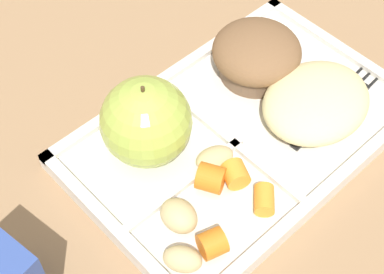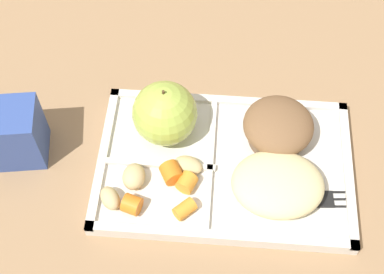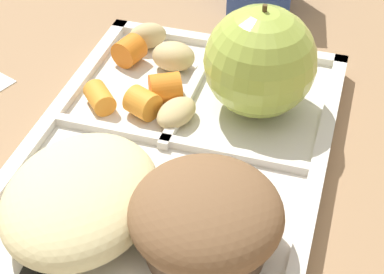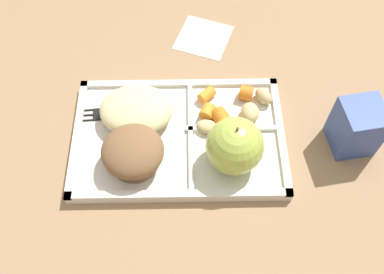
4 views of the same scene
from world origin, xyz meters
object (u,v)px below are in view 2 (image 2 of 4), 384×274
(lunch_tray, at_px, (224,166))
(plastic_fork, at_px, (302,199))
(bran_muffin, at_px, (278,128))
(milk_carton, at_px, (17,133))
(green_apple, at_px, (165,113))

(lunch_tray, xyz_separation_m, plastic_fork, (0.10, -0.05, 0.01))
(bran_muffin, bearing_deg, plastic_fork, -69.79)
(lunch_tray, height_order, bran_muffin, bran_muffin)
(milk_carton, bearing_deg, lunch_tray, -10.57)
(green_apple, xyz_separation_m, plastic_fork, (0.19, -0.09, -0.04))
(green_apple, xyz_separation_m, bran_muffin, (0.15, 0.00, -0.02))
(lunch_tray, distance_m, milk_carton, 0.28)
(plastic_fork, height_order, milk_carton, milk_carton)
(plastic_fork, relative_size, milk_carton, 1.57)
(milk_carton, bearing_deg, plastic_fork, -16.93)
(lunch_tray, bearing_deg, green_apple, 150.84)
(bran_muffin, bearing_deg, green_apple, 180.00)
(lunch_tray, bearing_deg, plastic_fork, -23.78)
(bran_muffin, distance_m, plastic_fork, 0.10)
(milk_carton, bearing_deg, bran_muffin, -2.59)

